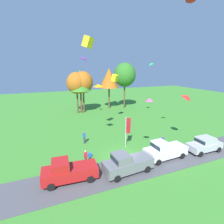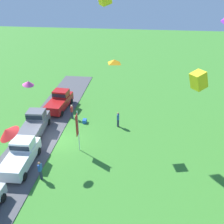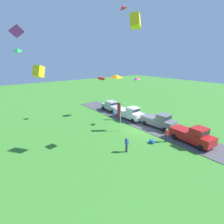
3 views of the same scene
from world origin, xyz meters
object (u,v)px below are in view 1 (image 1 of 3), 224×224
at_px(person_on_lawn, 84,137).
at_px(flag_banner, 127,128).
at_px(tree_lone_near, 77,83).
at_px(kite_box_high_left, 88,42).
at_px(tree_center_back, 80,80).
at_px(tree_far_left, 83,82).
at_px(kite_delta_low_drifter, 149,100).
at_px(car_pickup_near_entrance, 126,163).
at_px(kite_diamond_trailing_tail, 85,58).
at_px(cooler_box, 89,155).
at_px(kite_box_mid_center, 115,78).
at_px(tree_left_of_center, 109,78).
at_px(person_watching_sky, 86,157).
at_px(kite_diamond_topmost, 150,64).
at_px(kite_diamond_over_trees, 98,86).
at_px(tree_far_right, 125,75).
at_px(car_pickup_far_end, 164,150).
at_px(car_sedan_mid_row, 205,144).
at_px(person_beside_suv, 162,142).
at_px(kite_delta_high_right, 187,97).
at_px(car_pickup_by_flagpole, 68,171).

height_order(person_on_lawn, flag_banner, flag_banner).
xyz_separation_m(tree_lone_near, kite_box_high_left, (-1.91, -17.75, 6.27)).
relative_size(tree_center_back, flag_banner, 2.31).
height_order(tree_far_left, kite_delta_low_drifter, tree_far_left).
bearing_deg(flag_banner, kite_delta_low_drifter, -80.62).
bearing_deg(car_pickup_near_entrance, kite_diamond_trailing_tail, 88.81).
bearing_deg(flag_banner, cooler_box, -173.10).
bearing_deg(kite_diamond_trailing_tail, car_pickup_near_entrance, -91.19).
bearing_deg(tree_center_back, tree_far_left, 20.67).
bearing_deg(kite_diamond_trailing_tail, cooler_box, -103.26).
bearing_deg(kite_box_mid_center, flag_banner, -103.24).
height_order(tree_left_of_center, kite_box_high_left, kite_box_high_left).
bearing_deg(person_watching_sky, kite_diamond_topmost, 37.06).
xyz_separation_m(tree_far_left, kite_box_high_left, (-3.33, -17.77, 6.16)).
bearing_deg(kite_diamond_over_trees, tree_center_back, 85.86).
distance_m(tree_far_right, kite_box_mid_center, 12.88).
height_order(car_pickup_far_end, flag_banner, flag_banner).
relative_size(cooler_box, kite_diamond_topmost, 0.66).
bearing_deg(flag_banner, tree_far_left, 92.99).
bearing_deg(car_pickup_near_entrance, car_sedan_mid_row, 1.78).
height_order(tree_lone_near, kite_diamond_trailing_tail, kite_diamond_trailing_tail).
bearing_deg(tree_center_back, tree_left_of_center, 14.48).
distance_m(person_beside_suv, kite_box_high_left, 15.28).
height_order(car_pickup_far_end, car_sedan_mid_row, car_pickup_far_end).
bearing_deg(tree_left_of_center, kite_delta_high_right, -86.39).
height_order(tree_lone_near, kite_box_mid_center, tree_lone_near).
bearing_deg(car_pickup_near_entrance, person_watching_sky, 138.20).
xyz_separation_m(person_watching_sky, cooler_box, (0.78, 1.60, -0.68)).
bearing_deg(kite_delta_low_drifter, tree_center_back, 95.68).
distance_m(car_pickup_far_end, flag_banner, 5.27).
distance_m(kite_diamond_trailing_tail, kite_delta_high_right, 17.66).
distance_m(car_pickup_near_entrance, kite_diamond_topmost, 21.56).
relative_size(car_pickup_near_entrance, kite_delta_high_right, 3.90).
bearing_deg(person_on_lawn, kite_diamond_topmost, 23.97).
bearing_deg(cooler_box, kite_diamond_topmost, 34.52).
bearing_deg(car_pickup_by_flagpole, kite_box_mid_center, 52.36).
relative_size(car_pickup_far_end, kite_diamond_over_trees, 4.62).
relative_size(tree_left_of_center, flag_banner, 2.37).
bearing_deg(kite_delta_high_right, car_pickup_by_flagpole, -171.94).
xyz_separation_m(car_pickup_by_flagpole, tree_far_right, (17.72, 24.29, 7.15)).
distance_m(tree_center_back, kite_diamond_topmost, 15.32).
bearing_deg(person_beside_suv, person_watching_sky, -179.51).
relative_size(tree_lone_near, flag_banner, 2.20).
xyz_separation_m(person_beside_suv, flag_banner, (-4.00, 2.15, 1.76)).
xyz_separation_m(person_watching_sky, tree_left_of_center, (11.96, 23.61, 6.63)).
bearing_deg(kite_delta_low_drifter, kite_diamond_trailing_tail, 101.12).
height_order(tree_far_right, flag_banner, tree_far_right).
bearing_deg(car_sedan_mid_row, kite_delta_low_drifter, 170.76).
relative_size(cooler_box, kite_box_high_left, 0.46).
distance_m(car_pickup_near_entrance, tree_far_left, 25.62).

